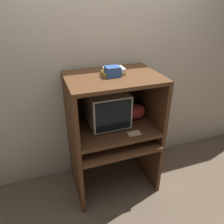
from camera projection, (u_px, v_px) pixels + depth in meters
The scene contains 12 objects.
ground_plane at pixel (123, 201), 2.48m from camera, with size 12.00×12.00×0.00m, color brown.
wall_back at pixel (102, 72), 2.47m from camera, with size 6.00×0.06×2.60m.
desk_base at pixel (114, 155), 2.53m from camera, with size 0.93×0.70×0.67m.
desk_monitor_shelf at pixel (113, 128), 2.39m from camera, with size 0.93×0.67×0.15m.
hutch_upper at pixel (112, 92), 2.22m from camera, with size 0.93×0.67×0.56m.
crt_monitor at pixel (107, 107), 2.33m from camera, with size 0.41×0.45×0.38m.
keyboard at pixel (112, 143), 2.31m from camera, with size 0.45×0.14×0.03m.
mouse at pixel (138, 138), 2.38m from camera, with size 0.07×0.04×0.03m.
snack_bag at pixel (136, 112), 2.47m from camera, with size 0.22×0.16×0.18m.
book_stack at pixel (114, 71), 2.13m from camera, with size 0.21×0.16×0.07m.
paper_card at pixel (134, 133), 2.23m from camera, with size 0.13×0.09×0.00m.
storage_box at pixel (113, 72), 2.07m from camera, with size 0.14×0.12×0.10m.
Camera 1 is at (-0.68, -1.58, 2.06)m, focal length 35.00 mm.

